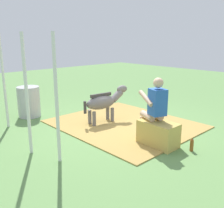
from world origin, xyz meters
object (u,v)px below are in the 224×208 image
pony_standing (104,102)px  tent_pole_left (57,100)px  tent_pole_mid (27,96)px  tent_pole_right (4,82)px  hay_bale (158,134)px  soda_bottle (192,144)px  water_barrel (29,102)px  person_seated (154,107)px

pony_standing → tent_pole_left: 2.31m
pony_standing → tent_pole_mid: size_ratio=0.61×
pony_standing → tent_pole_mid: 2.30m
tent_pole_mid → tent_pole_right: bearing=-8.9°
tent_pole_right → tent_pole_left: bearing=178.5°
hay_bale → pony_standing: (1.83, -0.17, 0.29)m
hay_bale → tent_pole_right: bearing=28.7°
pony_standing → tent_pole_right: bearing=54.6°
soda_bottle → water_barrel: water_barrel is taller
water_barrel → person_seated: bearing=-163.9°
pony_standing → tent_pole_left: (-1.05, 1.98, 0.57)m
person_seated → tent_pole_left: bearing=71.5°
water_barrel → tent_pole_left: tent_pole_left is taller
person_seated → tent_pole_left: tent_pole_left is taller
soda_bottle → tent_pole_left: (1.39, 2.06, 0.97)m
person_seated → water_barrel: 3.64m
hay_bale → tent_pole_mid: size_ratio=0.35×
water_barrel → tent_pole_mid: size_ratio=0.38×
pony_standing → tent_pole_right: tent_pole_right is taller
pony_standing → water_barrel: pony_standing is taller
tent_pole_left → tent_pole_right: 2.42m
pony_standing → tent_pole_left: tent_pole_left is taller
pony_standing → tent_pole_right: size_ratio=0.61×
tent_pole_left → tent_pole_mid: 0.69m
tent_pole_mid → water_barrel: bearing=-25.6°
person_seated → tent_pole_mid: (1.27, 2.06, 0.34)m
hay_bale → tent_pole_right: size_ratio=0.35×
person_seated → tent_pole_left: size_ratio=0.62×
water_barrel → tent_pole_left: 3.06m
hay_bale → soda_bottle: hay_bale is taller
hay_bale → person_seated: (0.16, -0.04, 0.52)m
hay_bale → tent_pole_left: size_ratio=0.35×
pony_standing → tent_pole_mid: tent_pole_mid is taller
hay_bale → soda_bottle: bearing=-157.8°
tent_pole_left → tent_pole_right: (2.41, -0.06, 0.00)m
tent_pole_left → tent_pole_mid: bearing=18.0°
tent_pole_mid → pony_standing: bearing=-79.7°
water_barrel → tent_pole_mid: bearing=154.4°
person_seated → pony_standing: person_seated is taller
tent_pole_mid → soda_bottle: bearing=-132.0°
person_seated → tent_pole_right: tent_pole_right is taller
pony_standing → soda_bottle: size_ratio=4.87×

